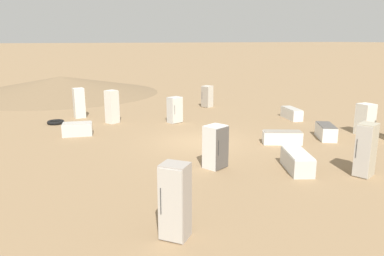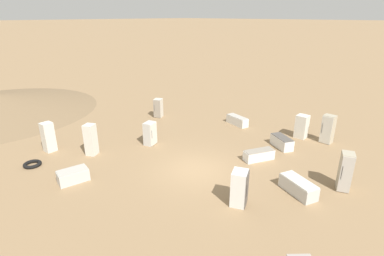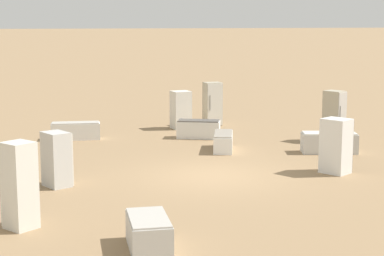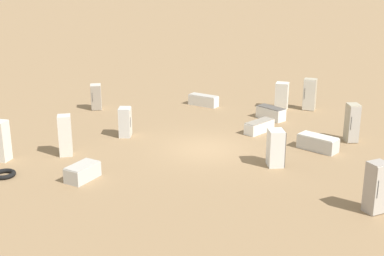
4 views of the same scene
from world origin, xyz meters
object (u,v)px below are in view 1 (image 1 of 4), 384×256
object	(u,v)px
discarded_fridge_1	(77,129)
discarded_fridge_9	(297,161)
discarded_fridge_0	(365,119)
discarded_fridge_6	(207,96)
discarded_fridge_11	(292,113)
discarded_fridge_10	(216,147)
discarded_fridge_12	(282,137)
discarded_fridge_13	(79,103)
discarded_fridge_2	(175,110)
discarded_fridge_8	(175,201)
discarded_fridge_7	(326,132)
discarded_fridge_5	(366,150)
scrap_tire	(56,122)
discarded_fridge_4	(112,107)

from	to	relation	value
discarded_fridge_1	discarded_fridge_9	distance (m)	11.21
discarded_fridge_0	discarded_fridge_6	xyz separation A→B (m)	(-10.61, -3.93, -0.04)
discarded_fridge_0	discarded_fridge_11	xyz separation A→B (m)	(-4.72, -0.95, -0.47)
discarded_fridge_6	discarded_fridge_10	xyz separation A→B (m)	(12.08, -5.53, 0.06)
discarded_fridge_12	discarded_fridge_10	bearing A→B (deg)	-43.10
discarded_fridge_0	discarded_fridge_13	bearing A→B (deg)	-130.68
discarded_fridge_6	discarded_fridge_2	bearing A→B (deg)	105.84
discarded_fridge_1	discarded_fridge_8	world-z (taller)	discarded_fridge_8
discarded_fridge_0	discarded_fridge_10	world-z (taller)	discarded_fridge_10
discarded_fridge_0	discarded_fridge_7	world-z (taller)	discarded_fridge_0
discarded_fridge_7	discarded_fridge_11	world-z (taller)	discarded_fridge_7
discarded_fridge_5	discarded_fridge_1	bearing A→B (deg)	17.23
discarded_fridge_0	scrap_tire	size ratio (longest dim) A/B	1.66
discarded_fridge_5	discarded_fridge_13	xyz separation A→B (m)	(-14.84, -8.05, -0.03)
discarded_fridge_9	discarded_fridge_10	bearing A→B (deg)	-7.92
discarded_fridge_5	scrap_tire	xyz separation A→B (m)	(-13.56, -9.60, -0.87)
discarded_fridge_11	discarded_fridge_13	bearing A→B (deg)	-12.57
discarded_fridge_8	discarded_fridge_4	bearing A→B (deg)	-50.36
discarded_fridge_5	discarded_fridge_7	xyz separation A→B (m)	(-4.59, 2.49, -0.61)
discarded_fridge_0	discarded_fridge_7	xyz separation A→B (m)	(-0.16, -2.44, -0.45)
discarded_fridge_4	discarded_fridge_6	size ratio (longest dim) A/B	1.26
discarded_fridge_9	discarded_fridge_10	distance (m)	3.12
discarded_fridge_0	discarded_fridge_7	size ratio (longest dim) A/B	0.90
discarded_fridge_5	discarded_fridge_7	world-z (taller)	discarded_fridge_5
discarded_fridge_8	discarded_fridge_1	bearing A→B (deg)	-40.11
discarded_fridge_8	discarded_fridge_13	world-z (taller)	discarded_fridge_8
discarded_fridge_1	discarded_fridge_6	distance (m)	10.89
scrap_tire	discarded_fridge_11	bearing A→B (deg)	72.01
discarded_fridge_2	discarded_fridge_4	bearing A→B (deg)	-40.94
discarded_fridge_1	discarded_fridge_6	world-z (taller)	discarded_fridge_6
discarded_fridge_6	discarded_fridge_8	world-z (taller)	discarded_fridge_8
discarded_fridge_4	discarded_fridge_7	xyz separation A→B (m)	(7.89, 8.96, -0.61)
discarded_fridge_12	discarded_fridge_4	bearing A→B (deg)	-114.94
discarded_fridge_10	scrap_tire	distance (m)	11.78
discarded_fridge_13	discarded_fridge_4	bearing A→B (deg)	-61.21
discarded_fridge_7	discarded_fridge_10	distance (m)	7.22
discarded_fridge_1	discarded_fridge_5	xyz separation A→B (m)	(10.24, 8.77, 0.64)
discarded_fridge_1	discarded_fridge_4	xyz separation A→B (m)	(-2.23, 2.30, 0.64)
discarded_fridge_1	discarded_fridge_11	bearing A→B (deg)	95.59
discarded_fridge_7	discarded_fridge_13	xyz separation A→B (m)	(-10.25, -10.55, 0.58)
discarded_fridge_13	discarded_fridge_11	bearing A→B (deg)	-30.36
discarded_fridge_6	discarded_fridge_12	xyz separation A→B (m)	(10.36, -1.09, -0.46)
discarded_fridge_5	discarded_fridge_10	distance (m)	5.41
discarded_fridge_11	discarded_fridge_12	xyz separation A→B (m)	(4.47, -4.07, -0.03)
discarded_fridge_1	discarded_fridge_13	distance (m)	4.69
discarded_fridge_9	scrap_tire	bearing A→B (deg)	-35.52
discarded_fridge_6	discarded_fridge_12	bearing A→B (deg)	145.56
discarded_fridge_12	scrap_tire	world-z (taller)	discarded_fridge_12
discarded_fridge_4	discarded_fridge_8	xyz separation A→B (m)	(13.79, -1.38, -0.00)
discarded_fridge_7	discarded_fridge_13	bearing A→B (deg)	164.80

